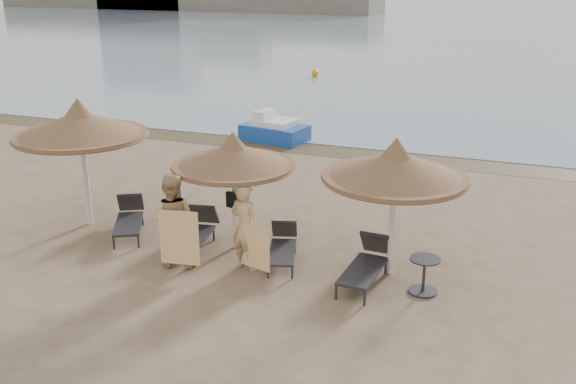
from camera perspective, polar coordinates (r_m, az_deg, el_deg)
name	(u,v)px	position (r m, az deg, el deg)	size (l,w,h in m)	color
ground	(240,266)	(13.82, -4.29, -6.54)	(160.00, 160.00, 0.00)	#8C7259
sea	(492,15)	(91.60, 17.70, 14.73)	(200.00, 140.00, 0.03)	gray
wet_sand_strip	(354,153)	(22.15, 5.86, 3.49)	(200.00, 1.60, 0.01)	brown
palapa_left	(80,125)	(15.96, -18.01, 5.69)	(3.18, 3.18, 3.15)	silver
palapa_center	(233,156)	(13.97, -4.88, 3.19)	(2.73, 2.73, 2.70)	silver
palapa_right	(395,167)	(12.79, 9.52, 2.24)	(2.93, 2.93, 2.91)	silver
lounger_far_left	(129,218)	(15.81, -13.94, -2.22)	(1.39, 1.87, 0.81)	#2C2D33
lounger_near_left	(196,231)	(14.68, -8.16, -3.47)	(0.93, 1.96, 0.84)	#2C2D33
lounger_near_right	(283,245)	(13.92, -0.46, -4.77)	(1.02, 1.75, 0.74)	#2C2D33
lounger_far_right	(367,263)	(13.13, 7.03, -6.25)	(0.75, 1.93, 0.85)	#2C2D33
side_table	(424,276)	(12.85, 11.98, -7.35)	(0.60, 0.60, 0.73)	#2C2D33
person_left	(172,213)	(13.58, -10.29, -1.86)	(1.09, 0.71, 2.36)	tan
person_right	(245,220)	(13.22, -3.83, -2.52)	(1.02, 0.66, 2.22)	tan
towel_left	(179,238)	(13.27, -9.65, -4.04)	(0.84, 0.16, 1.18)	orange
towel_right	(256,248)	(13.05, -2.83, -4.96)	(0.66, 0.20, 0.95)	orange
bag_patterned	(238,197)	(14.43, -4.46, -0.48)	(0.28, 0.13, 0.35)	white
bag_dark	(232,200)	(14.12, -5.04, -0.70)	(0.26, 0.13, 0.35)	black
pedal_boat	(274,130)	(23.58, -1.27, 5.56)	(2.54, 1.79, 1.08)	#1A48A8
buoy_left	(315,73)	(37.87, 2.42, 10.50)	(0.41, 0.41, 0.41)	#E89E0A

